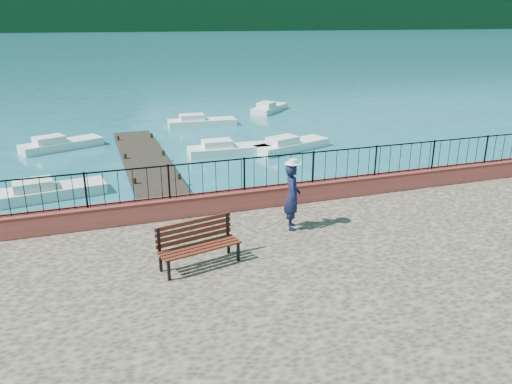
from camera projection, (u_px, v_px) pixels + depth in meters
ground at (304, 305)px, 12.04m from camera, size 2000.00×2000.00×0.00m
parapet at (254, 198)px, 14.85m from camera, size 28.00×0.46×0.58m
railing at (254, 173)px, 14.60m from camera, size 27.00×0.05×0.95m
dock at (150, 171)px, 22.07m from camera, size 2.00×16.00×0.30m
far_forest at (80, 14)px, 276.59m from camera, size 900.00×60.00×18.00m
companion_hill at (277, 25)px, 579.86m from camera, size 448.00×384.00×180.00m
park_bench at (199, 253)px, 11.31m from camera, size 1.96×1.01×1.04m
person at (292, 197)px, 13.17m from camera, size 0.61×0.75×1.80m
hat at (293, 162)px, 12.85m from camera, size 0.44×0.44×0.12m
boat_0 at (50, 187)px, 19.19m from camera, size 4.17×1.87×0.80m
boat_1 at (229, 147)px, 25.34m from camera, size 4.22×1.47×0.80m
boat_2 at (292, 142)px, 26.22m from camera, size 4.53×2.64×0.80m
boat_3 at (61, 142)px, 26.37m from camera, size 4.33×2.77×0.80m
boat_4 at (202, 120)px, 32.07m from camera, size 4.41×1.62×0.80m
boat_5 at (270, 106)px, 37.03m from camera, size 3.66×3.63×0.80m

